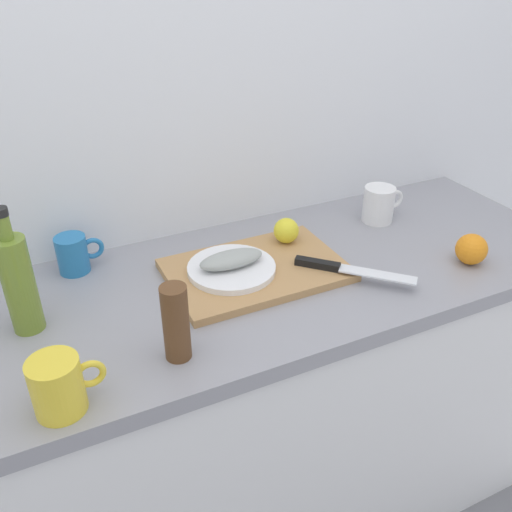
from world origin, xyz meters
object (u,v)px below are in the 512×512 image
object	(u,v)px
chef_knife	(339,268)
coffee_mug_0	(74,254)
white_plate	(232,268)
coffee_mug_2	(379,204)
cutting_board	(256,270)
orange_0	(471,249)
coffee_mug_1	(58,386)
pepper_mill	(176,323)
lemon_0	(286,231)
fish_fillet	(231,259)
olive_oil_bottle	(19,283)

from	to	relation	value
chef_knife	coffee_mug_0	size ratio (longest dim) A/B	1.96
white_plate	coffee_mug_2	distance (m)	0.52
cutting_board	white_plate	distance (m)	0.06
cutting_board	orange_0	size ratio (longest dim) A/B	5.41
cutting_board	coffee_mug_1	size ratio (longest dim) A/B	3.28
pepper_mill	lemon_0	bearing A→B (deg)	36.07
fish_fillet	coffee_mug_0	distance (m)	0.39
coffee_mug_1	coffee_mug_2	bearing A→B (deg)	21.05
cutting_board	chef_knife	world-z (taller)	chef_knife
lemon_0	coffee_mug_1	xyz separation A→B (m)	(-0.62, -0.33, 0.00)
cutting_board	orange_0	world-z (taller)	orange_0
coffee_mug_1	white_plate	bearing A→B (deg)	30.93
olive_oil_bottle	chef_knife	bearing A→B (deg)	-9.67
cutting_board	coffee_mug_0	xyz separation A→B (m)	(-0.39, 0.20, 0.04)
chef_knife	cutting_board	bearing A→B (deg)	-166.27
chef_knife	coffee_mug_1	bearing A→B (deg)	-122.36
chef_knife	pepper_mill	size ratio (longest dim) A/B	1.39
white_plate	chef_knife	distance (m)	0.26
coffee_mug_0	coffee_mug_1	distance (m)	0.47
lemon_0	orange_0	xyz separation A→B (m)	(0.38, -0.27, -0.01)
white_plate	orange_0	size ratio (longest dim) A/B	2.71
coffee_mug_0	pepper_mill	xyz separation A→B (m)	(0.13, -0.41, 0.03)
olive_oil_bottle	coffee_mug_1	size ratio (longest dim) A/B	2.16
chef_knife	pepper_mill	world-z (taller)	pepper_mill
coffee_mug_1	coffee_mug_2	size ratio (longest dim) A/B	1.01
coffee_mug_2	coffee_mug_0	bearing A→B (deg)	173.44
pepper_mill	coffee_mug_2	bearing A→B (deg)	23.94
chef_knife	pepper_mill	xyz separation A→B (m)	(-0.44, -0.10, 0.05)
olive_oil_bottle	pepper_mill	size ratio (longest dim) A/B	1.72
fish_fillet	white_plate	bearing A→B (deg)	-90.00
coffee_mug_1	orange_0	xyz separation A→B (m)	(1.00, 0.07, -0.01)
chef_knife	coffee_mug_1	distance (m)	0.68
coffee_mug_1	lemon_0	bearing A→B (deg)	28.15
white_plate	pepper_mill	xyz separation A→B (m)	(-0.21, -0.21, 0.05)
white_plate	orange_0	distance (m)	0.60
orange_0	pepper_mill	size ratio (longest dim) A/B	0.48
coffee_mug_1	cutting_board	bearing A→B (deg)	27.04
coffee_mug_0	coffee_mug_2	distance (m)	0.84
coffee_mug_0	coffee_mug_2	xyz separation A→B (m)	(0.84, -0.10, 0.00)
fish_fillet	olive_oil_bottle	distance (m)	0.46
chef_knife	lemon_0	size ratio (longest dim) A/B	3.41
olive_oil_bottle	pepper_mill	bearing A→B (deg)	-41.12
white_plate	coffee_mug_1	world-z (taller)	coffee_mug_1
cutting_board	orange_0	distance (m)	0.54
orange_0	coffee_mug_2	bearing A→B (deg)	102.35
fish_fillet	coffee_mug_1	distance (m)	0.51
white_plate	coffee_mug_0	distance (m)	0.39
coffee_mug_0	coffee_mug_2	size ratio (longest dim) A/B	0.90
cutting_board	lemon_0	size ratio (longest dim) A/B	6.41
olive_oil_bottle	coffee_mug_2	xyz separation A→B (m)	(0.97, 0.09, -0.06)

